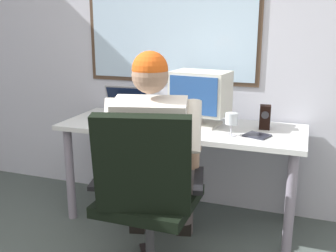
{
  "coord_description": "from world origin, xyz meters",
  "views": [
    {
      "loc": [
        0.59,
        -0.7,
        1.4
      ],
      "look_at": [
        -0.18,
        1.45,
        0.79
      ],
      "focal_mm": 42.23,
      "sensor_mm": 36.0,
      "label": 1
    }
  ],
  "objects_px": {
    "laptop": "(124,109)",
    "wine_glass": "(231,120)",
    "desk_speaker": "(265,117)",
    "desk": "(181,139)",
    "cd_case": "(257,135)",
    "office_chair": "(146,189)",
    "crt_monitor": "(200,94)",
    "person_seated": "(154,155)"
  },
  "relations": [
    {
      "from": "office_chair",
      "to": "person_seated",
      "type": "relative_size",
      "value": 0.79
    },
    {
      "from": "desk_speaker",
      "to": "cd_case",
      "type": "height_order",
      "value": "desk_speaker"
    },
    {
      "from": "laptop",
      "to": "person_seated",
      "type": "bearing_deg",
      "value": -51.0
    },
    {
      "from": "laptop",
      "to": "desk_speaker",
      "type": "relative_size",
      "value": 2.23
    },
    {
      "from": "desk",
      "to": "crt_monitor",
      "type": "xyz_separation_m",
      "value": [
        0.12,
        0.05,
        0.31
      ]
    },
    {
      "from": "desk",
      "to": "desk_speaker",
      "type": "bearing_deg",
      "value": 9.98
    },
    {
      "from": "crt_monitor",
      "to": "office_chair",
      "type": "bearing_deg",
      "value": -94.3
    },
    {
      "from": "wine_glass",
      "to": "cd_case",
      "type": "bearing_deg",
      "value": 14.42
    },
    {
      "from": "crt_monitor",
      "to": "cd_case",
      "type": "xyz_separation_m",
      "value": [
        0.41,
        -0.15,
        -0.21
      ]
    },
    {
      "from": "desk",
      "to": "person_seated",
      "type": "height_order",
      "value": "person_seated"
    },
    {
      "from": "crt_monitor",
      "to": "desk",
      "type": "bearing_deg",
      "value": -157.12
    },
    {
      "from": "crt_monitor",
      "to": "laptop",
      "type": "xyz_separation_m",
      "value": [
        -0.59,
        0.03,
        -0.16
      ]
    },
    {
      "from": "desk",
      "to": "crt_monitor",
      "type": "relative_size",
      "value": 4.11
    },
    {
      "from": "laptop",
      "to": "wine_glass",
      "type": "distance_m",
      "value": 0.87
    },
    {
      "from": "desk",
      "to": "crt_monitor",
      "type": "distance_m",
      "value": 0.34
    },
    {
      "from": "office_chair",
      "to": "desk_speaker",
      "type": "bearing_deg",
      "value": 60.28
    },
    {
      "from": "person_seated",
      "to": "wine_glass",
      "type": "distance_m",
      "value": 0.54
    },
    {
      "from": "laptop",
      "to": "office_chair",
      "type": "bearing_deg",
      "value": -57.8
    },
    {
      "from": "person_seated",
      "to": "desk_speaker",
      "type": "bearing_deg",
      "value": 47.64
    },
    {
      "from": "office_chair",
      "to": "wine_glass",
      "type": "bearing_deg",
      "value": 63.44
    },
    {
      "from": "desk_speaker",
      "to": "laptop",
      "type": "bearing_deg",
      "value": -179.14
    },
    {
      "from": "desk_speaker",
      "to": "cd_case",
      "type": "bearing_deg",
      "value": -96.37
    },
    {
      "from": "cd_case",
      "to": "laptop",
      "type": "bearing_deg",
      "value": 169.87
    },
    {
      "from": "office_chair",
      "to": "cd_case",
      "type": "relative_size",
      "value": 5.6
    },
    {
      "from": "desk",
      "to": "wine_glass",
      "type": "xyz_separation_m",
      "value": [
        0.37,
        -0.14,
        0.2
      ]
    },
    {
      "from": "office_chair",
      "to": "laptop",
      "type": "xyz_separation_m",
      "value": [
        -0.53,
        0.84,
        0.2
      ]
    },
    {
      "from": "crt_monitor",
      "to": "wine_glass",
      "type": "distance_m",
      "value": 0.33
    },
    {
      "from": "crt_monitor",
      "to": "laptop",
      "type": "distance_m",
      "value": 0.61
    },
    {
      "from": "person_seated",
      "to": "crt_monitor",
      "type": "relative_size",
      "value": 3.13
    },
    {
      "from": "cd_case",
      "to": "crt_monitor",
      "type": "bearing_deg",
      "value": 160.07
    },
    {
      "from": "wine_glass",
      "to": "cd_case",
      "type": "relative_size",
      "value": 0.81
    },
    {
      "from": "wine_glass",
      "to": "office_chair",
      "type": "bearing_deg",
      "value": -116.56
    },
    {
      "from": "desk",
      "to": "laptop",
      "type": "bearing_deg",
      "value": 170.24
    },
    {
      "from": "desk",
      "to": "wine_glass",
      "type": "distance_m",
      "value": 0.44
    },
    {
      "from": "desk_speaker",
      "to": "desk",
      "type": "bearing_deg",
      "value": -170.02
    },
    {
      "from": "wine_glass",
      "to": "desk_speaker",
      "type": "distance_m",
      "value": 0.29
    },
    {
      "from": "laptop",
      "to": "cd_case",
      "type": "relative_size",
      "value": 1.97
    },
    {
      "from": "office_chair",
      "to": "desk_speaker",
      "type": "xyz_separation_m",
      "value": [
        0.49,
        0.85,
        0.22
      ]
    },
    {
      "from": "person_seated",
      "to": "laptop",
      "type": "distance_m",
      "value": 0.76
    },
    {
      "from": "office_chair",
      "to": "laptop",
      "type": "bearing_deg",
      "value": 122.2
    },
    {
      "from": "crt_monitor",
      "to": "cd_case",
      "type": "bearing_deg",
      "value": -19.93
    },
    {
      "from": "wine_glass",
      "to": "cd_case",
      "type": "xyz_separation_m",
      "value": [
        0.16,
        0.04,
        -0.09
      ]
    }
  ]
}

